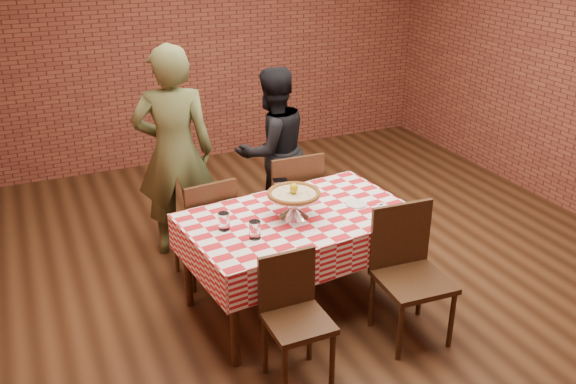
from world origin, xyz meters
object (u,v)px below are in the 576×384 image
object	(u,v)px
chair_near_right	(414,279)
chair_far_right	(288,200)
pizza_stand	(294,206)
pizza	(294,194)
diner_olive	(174,153)
condiment_caddy	(280,189)
diner_black	(272,150)
water_glass_right	(224,221)
table	(298,261)
water_glass_left	(255,230)
chair_far_left	(203,227)
chair_near_left	(298,326)

from	to	relation	value
chair_near_right	chair_far_right	distance (m)	1.52
pizza_stand	pizza	bearing A→B (deg)	0.00
diner_olive	condiment_caddy	bearing A→B (deg)	136.88
diner_black	water_glass_right	bearing A→B (deg)	43.71
diner_olive	table	bearing A→B (deg)	129.54
water_glass_left	chair_near_right	bearing A→B (deg)	-26.74
pizza	water_glass_right	bearing A→B (deg)	178.52
water_glass_right	diner_olive	distance (m)	1.19
pizza	diner_black	world-z (taller)	diner_black
pizza_stand	diner_olive	size ratio (longest dim) A/B	0.21
table	chair_near_right	size ratio (longest dim) A/B	1.70
pizza_stand	diner_olive	world-z (taller)	diner_olive
pizza	chair_far_left	world-z (taller)	pizza
pizza_stand	chair_near_right	bearing A→B (deg)	-48.81
chair_near_left	chair_far_right	bearing A→B (deg)	67.86
chair_far_left	pizza_stand	bearing A→B (deg)	119.06
chair_far_right	diner_black	size ratio (longest dim) A/B	0.62
water_glass_left	diner_black	world-z (taller)	diner_black
pizza	chair_far_left	bearing A→B (deg)	125.15
pizza	condiment_caddy	size ratio (longest dim) A/B	2.54
chair_near_right	diner_black	xyz separation A→B (m)	(-0.20, 1.97, 0.29)
pizza_stand	water_glass_right	xyz separation A→B (m)	(-0.52, 0.01, -0.02)
pizza_stand	pizza	xyz separation A→B (m)	(0.00, 0.00, 0.09)
diner_olive	water_glass_left	bearing A→B (deg)	110.60
condiment_caddy	chair_near_left	distance (m)	1.22
pizza	chair_near_right	world-z (taller)	pizza
chair_near_right	diner_olive	size ratio (longest dim) A/B	0.52
chair_near_left	diner_black	bearing A→B (deg)	71.20
chair_far_left	water_glass_right	bearing A→B (deg)	80.63
water_glass_left	diner_black	distance (m)	1.67
table	chair_near_right	distance (m)	0.88
water_glass_right	diner_olive	xyz separation A→B (m)	(-0.02, 1.19, 0.09)
water_glass_right	chair_far_left	bearing A→B (deg)	86.72
water_glass_right	chair_far_right	world-z (taller)	chair_far_right
chair_near_right	chair_far_left	bearing A→B (deg)	131.91
pizza_stand	chair_near_left	bearing A→B (deg)	-112.86
pizza	diner_olive	xyz separation A→B (m)	(-0.54, 1.20, -0.02)
water_glass_left	chair_far_right	bearing A→B (deg)	55.46
water_glass_left	water_glass_right	bearing A→B (deg)	125.98
pizza	chair_near_left	xyz separation A→B (m)	(-0.33, -0.77, -0.51)
chair_near_left	chair_near_right	xyz separation A→B (m)	(0.91, 0.10, 0.04)
table	diner_olive	size ratio (longest dim) A/B	0.87
pizza_stand	water_glass_left	world-z (taller)	pizza_stand
table	condiment_caddy	size ratio (longest dim) A/B	10.68
pizza_stand	condiment_caddy	xyz separation A→B (m)	(0.04, 0.32, -0.01)
diner_black	chair_far_right	bearing A→B (deg)	72.17
pizza_stand	diner_black	distance (m)	1.36
water_glass_left	condiment_caddy	world-z (taller)	condiment_caddy
chair_near_right	water_glass_right	bearing A→B (deg)	151.85
pizza_stand	chair_near_left	xyz separation A→B (m)	(-0.33, -0.77, -0.42)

